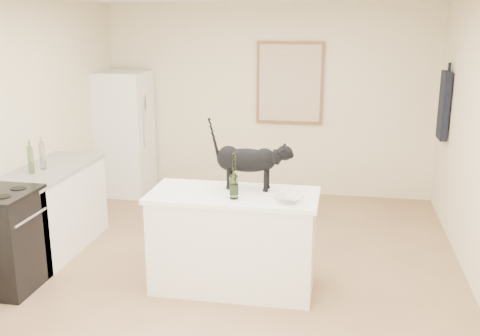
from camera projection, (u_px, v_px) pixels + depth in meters
name	position (u px, v px, depth m)	size (l,w,h in m)	color
floor	(228.00, 275.00, 5.36)	(5.50, 5.50, 0.00)	#A27F56
wall_back	(268.00, 101.00, 7.63)	(4.50, 4.50, 0.00)	beige
wall_front	(97.00, 280.00, 2.41)	(4.50, 4.50, 0.00)	beige
wall_left	(1.00, 135.00, 5.42)	(5.50, 5.50, 0.00)	beige
island_base	(234.00, 243.00, 5.04)	(1.44, 0.67, 0.86)	white
island_top	(233.00, 195.00, 4.92)	(1.50, 0.70, 0.04)	white
left_cabinets	(52.00, 211.00, 5.88)	(0.60, 1.40, 0.86)	white
left_countertop	(49.00, 170.00, 5.76)	(0.62, 1.44, 0.04)	gray
stove	(2.00, 241.00, 5.02)	(0.60, 0.60, 0.90)	black
fridge	(124.00, 134.00, 7.71)	(0.68, 0.68, 1.70)	white
artwork_frame	(290.00, 83.00, 7.49)	(0.90, 0.03, 1.10)	brown
artwork_canvas	(290.00, 83.00, 7.47)	(0.82, 0.00, 1.02)	beige
hanging_garment	(444.00, 106.00, 6.56)	(0.08, 0.34, 0.80)	black
black_cat	(247.00, 163.00, 4.99)	(0.68, 0.20, 0.47)	black
wine_bottle	(234.00, 179.00, 4.73)	(0.07, 0.07, 0.35)	#345421
glass_bowl	(289.00, 200.00, 4.66)	(0.23, 0.23, 0.06)	white
fridge_paper	(146.00, 103.00, 7.54)	(0.01, 0.16, 0.20)	silver
counter_bottle_cluster	(37.00, 158.00, 5.59)	(0.09, 0.23, 0.28)	gray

